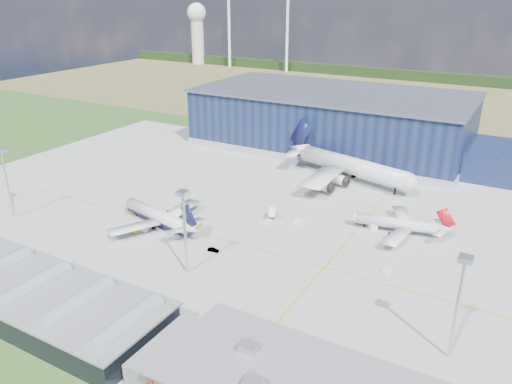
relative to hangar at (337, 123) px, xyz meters
name	(u,v)px	position (x,y,z in m)	size (l,w,h in m)	color
ground	(219,222)	(-2.81, -94.80, -11.62)	(600.00, 600.00, 0.00)	#284F1D
apron	(236,210)	(-2.81, -84.80, -11.59)	(220.00, 160.00, 0.08)	gray
farmland	(400,99)	(-2.81, 125.20, -11.62)	(600.00, 220.00, 0.01)	olive
treeline	(426,77)	(-2.81, 205.20, -7.62)	(600.00, 8.00, 8.00)	black
horizon_dressing	(222,29)	(-194.11, 199.58, 22.58)	(440.20, 18.00, 70.00)	white
hangar	(337,123)	(0.00, 0.00, 0.00)	(145.00, 62.00, 26.10)	#101B38
glass_concourse	(47,301)	(-9.26, -154.80, -7.93)	(78.00, 23.00, 8.60)	black
light_mast_west	(5,172)	(-62.81, -124.80, 3.82)	(2.60, 2.60, 23.00)	#B9BBC1
light_mast_center	(184,219)	(7.19, -124.80, 3.82)	(2.60, 2.60, 23.00)	#B9BBC1
light_mast_east	(460,292)	(72.19, -124.80, 3.82)	(2.60, 2.60, 23.00)	#B9BBC1
airliner_navy	(156,209)	(-17.93, -106.80, -5.90)	(35.05, 34.29, 11.43)	silver
airliner_red	(397,218)	(48.18, -75.01, -6.60)	(30.78, 30.11, 10.04)	silver
airliner_widebody	(353,157)	(21.70, -39.80, -1.86)	(59.85, 58.55, 19.52)	silver
gse_tug_a	(198,224)	(-6.85, -100.68, -10.95)	(1.96, 3.20, 1.33)	yellow
gse_tug_b	(137,230)	(-20.47, -113.26, -11.01)	(1.85, 2.78, 1.20)	yellow
gse_van_a	(62,265)	(-22.82, -139.48, -10.35)	(2.52, 5.78, 2.52)	silver
gse_cart_a	(387,270)	(52.34, -98.86, -11.03)	(1.81, 2.72, 1.18)	silver
gse_van_b	(372,225)	(40.92, -75.51, -10.56)	(2.11, 4.60, 2.11)	silver
gse_tug_c	(346,183)	(20.71, -43.55, -10.97)	(1.85, 2.96, 1.30)	yellow
gse_cart_b	(299,222)	(20.04, -83.52, -10.91)	(2.17, 3.25, 1.41)	silver
airstair	(272,215)	(11.24, -85.37, -10.02)	(2.00, 5.00, 3.20)	silver
car_a	(276,358)	(42.55, -142.80, -11.01)	(1.43, 3.55, 1.21)	#99999E
car_b	(213,250)	(6.66, -112.09, -11.07)	(1.16, 3.32, 1.09)	#99999E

